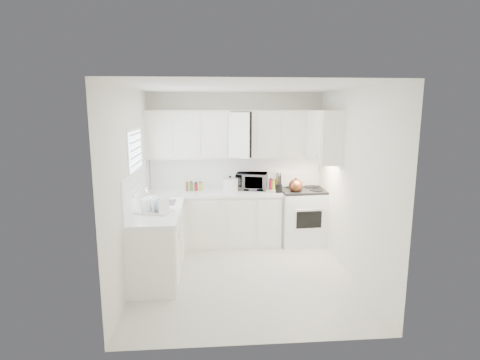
{
  "coord_description": "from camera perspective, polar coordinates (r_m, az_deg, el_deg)",
  "views": [
    {
      "loc": [
        -0.45,
        -5.02,
        2.33
      ],
      "look_at": [
        0.0,
        0.7,
        1.25
      ],
      "focal_mm": 28.53,
      "sensor_mm": 36.0,
      "label": 1
    }
  ],
  "objects": [
    {
      "name": "backsplash_left",
      "position": [
        5.44,
        -15.42,
        -1.46
      ],
      "size": [
        0.02,
        1.6,
        0.55
      ],
      "primitive_type": "cube",
      "color": "white",
      "rests_on": "wall_left"
    },
    {
      "name": "lower_cabinets_left",
      "position": [
        5.6,
        -12.08,
        -9.2
      ],
      "size": [
        0.6,
        1.6,
        0.9
      ],
      "primitive_type": null,
      "color": "white",
      "rests_on": "floor"
    },
    {
      "name": "floor",
      "position": [
        5.56,
        0.59,
        -14.14
      ],
      "size": [
        3.2,
        3.2,
        0.0
      ],
      "primitive_type": "plane",
      "color": "silver",
      "rests_on": "ground"
    },
    {
      "name": "spice_left_0",
      "position": [
        6.59,
        -7.89,
        -0.96
      ],
      "size": [
        0.06,
        0.06,
        0.13
      ],
      "primitive_type": "cylinder",
      "color": "brown",
      "rests_on": "countertop_back"
    },
    {
      "name": "stove",
      "position": [
        6.73,
        9.42,
        -4.25
      ],
      "size": [
        0.84,
        0.71,
        1.23
      ],
      "primitive_type": null,
      "rotation": [
        0.0,
        0.0,
        0.06
      ],
      "color": "white",
      "rests_on": "floor"
    },
    {
      "name": "paper_towel",
      "position": [
        6.68,
        -0.16,
        -0.09
      ],
      "size": [
        0.12,
        0.12,
        0.27
      ],
      "primitive_type": "cylinder",
      "color": "white",
      "rests_on": "countertop_back"
    },
    {
      "name": "wall_back",
      "position": [
        6.72,
        -0.6,
        1.84
      ],
      "size": [
        3.0,
        0.0,
        3.0
      ],
      "primitive_type": "plane",
      "rotation": [
        1.57,
        0.0,
        0.0
      ],
      "color": "white",
      "rests_on": "ground"
    },
    {
      "name": "sink",
      "position": [
        5.76,
        -11.77,
        -2.21
      ],
      "size": [
        0.42,
        0.38,
        0.3
      ],
      "primitive_type": null,
      "color": "gray",
      "rests_on": "countertop_left"
    },
    {
      "name": "wall_right",
      "position": [
        5.49,
        16.41,
        -0.61
      ],
      "size": [
        0.0,
        3.2,
        3.2
      ],
      "primitive_type": "plane",
      "rotation": [
        1.57,
        0.0,
        -1.57
      ],
      "color": "white",
      "rests_on": "ground"
    },
    {
      "name": "ceiling",
      "position": [
        5.05,
        0.64,
        13.72
      ],
      "size": [
        3.2,
        3.2,
        0.0
      ],
      "primitive_type": "plane",
      "rotation": [
        3.14,
        0.0,
        0.0
      ],
      "color": "white",
      "rests_on": "ground"
    },
    {
      "name": "microwave",
      "position": [
        6.58,
        1.75,
        0.1
      ],
      "size": [
        0.57,
        0.4,
        0.35
      ],
      "primitive_type": "imported",
      "rotation": [
        0.0,
        0.0,
        -0.24
      ],
      "color": "gray",
      "rests_on": "countertop_back"
    },
    {
      "name": "window_blinds",
      "position": [
        5.53,
        -15.2,
        2.16
      ],
      "size": [
        0.06,
        0.96,
        1.06
      ],
      "primitive_type": null,
      "color": "white",
      "rests_on": "wall_left"
    },
    {
      "name": "frying_pan",
      "position": [
        6.85,
        10.66,
        -1.02
      ],
      "size": [
        0.41,
        0.53,
        0.04
      ],
      "primitive_type": null,
      "rotation": [
        0.0,
        0.0,
        -0.3
      ],
      "color": "black",
      "rests_on": "stove"
    },
    {
      "name": "utensil_crock",
      "position": [
        6.34,
        5.85,
        -0.34
      ],
      "size": [
        0.14,
        0.14,
        0.35
      ],
      "primitive_type": null,
      "rotation": [
        0.0,
        0.0,
        -0.19
      ],
      "color": "black",
      "rests_on": "countertop_back"
    },
    {
      "name": "sauce_right_2",
      "position": [
        6.71,
        5.37,
        -0.44
      ],
      "size": [
        0.06,
        0.06,
        0.19
      ],
      "primitive_type": "cylinder",
      "color": "brown",
      "rests_on": "countertop_back"
    },
    {
      "name": "upper_cabinets_back",
      "position": [
        6.53,
        -0.51,
        3.35
      ],
      "size": [
        3.0,
        0.33,
        0.8
      ],
      "primitive_type": null,
      "color": "white",
      "rests_on": "wall_back"
    },
    {
      "name": "tea_kettle",
      "position": [
        6.44,
        8.33,
        -0.71
      ],
      "size": [
        0.34,
        0.31,
        0.27
      ],
      "primitive_type": null,
      "rotation": [
        0.0,
        0.0,
        0.23
      ],
      "color": "brown",
      "rests_on": "stove"
    },
    {
      "name": "wall_front",
      "position": [
        3.6,
        2.9,
        -5.98
      ],
      "size": [
        3.0,
        0.0,
        3.0
      ],
      "primitive_type": "plane",
      "rotation": [
        -1.57,
        0.0,
        0.0
      ],
      "color": "white",
      "rests_on": "ground"
    },
    {
      "name": "spice_left_1",
      "position": [
        6.5,
        -7.27,
        -1.11
      ],
      "size": [
        0.06,
        0.06,
        0.13
      ],
      "primitive_type": "cylinder",
      "color": "#437828",
      "rests_on": "countertop_back"
    },
    {
      "name": "sauce_right_1",
      "position": [
        6.64,
        4.99,
        -0.54
      ],
      "size": [
        0.06,
        0.06,
        0.19
      ],
      "primitive_type": "cylinder",
      "color": "#B1CD30",
      "rests_on": "countertop_back"
    },
    {
      "name": "dish_rack",
      "position": [
        5.25,
        -12.69,
        -3.51
      ],
      "size": [
        0.51,
        0.45,
        0.24
      ],
      "primitive_type": null,
      "rotation": [
        0.0,
        0.0,
        -0.33
      ],
      "color": "white",
      "rests_on": "countertop_left"
    },
    {
      "name": "wall_left",
      "position": [
        5.23,
        -15.97,
        -1.12
      ],
      "size": [
        0.0,
        3.2,
        3.2
      ],
      "primitive_type": "plane",
      "rotation": [
        1.57,
        0.0,
        1.57
      ],
      "color": "white",
      "rests_on": "ground"
    },
    {
      "name": "upper_cabinets_right",
      "position": [
        6.17,
        12.39,
        2.67
      ],
      "size": [
        0.33,
        0.9,
        0.8
      ],
      "primitive_type": null,
      "color": "white",
      "rests_on": "wall_right"
    },
    {
      "name": "spice_left_2",
      "position": [
        6.58,
        -6.58,
        -0.94
      ],
      "size": [
        0.06,
        0.06,
        0.13
      ],
      "primitive_type": "cylinder",
      "color": "#AD1727",
      "rests_on": "countertop_back"
    },
    {
      "name": "rice_cooker",
      "position": [
        6.46,
        -1.48,
        -0.5
      ],
      "size": [
        0.32,
        0.32,
        0.26
      ],
      "primitive_type": null,
      "rotation": [
        0.0,
        0.0,
        -0.25
      ],
      "color": "white",
      "rests_on": "countertop_back"
    },
    {
      "name": "lower_cabinets_back",
      "position": [
        6.6,
        -3.81,
        -5.93
      ],
      "size": [
        2.22,
        0.6,
        0.9
      ],
      "primitive_type": null,
      "color": "white",
      "rests_on": "floor"
    },
    {
      "name": "sauce_right_3",
      "position": [
        6.66,
        5.93,
        -0.53
      ],
      "size": [
        0.06,
        0.06,
        0.19
      ],
      "primitive_type": "cylinder",
      "color": "black",
      "rests_on": "countertop_back"
    },
    {
      "name": "backsplash_back",
      "position": [
        6.72,
        -0.6,
        1.19
      ],
      "size": [
        2.98,
        0.02,
        0.55
      ],
      "primitive_type": "cube",
      "color": "white",
      "rests_on": "wall_back"
    },
    {
      "name": "countertop_left",
      "position": [
        5.46,
        -12.17,
        -4.51
      ],
      "size": [
        0.64,
        1.62,
        0.05
      ],
      "primitive_type": "cube",
      "color": "white",
      "rests_on": "lower_cabinets_left"
    },
    {
      "name": "countertop_back",
      "position": [
        6.47,
        -3.86,
        -1.92
      ],
      "size": [
        2.24,
        0.64,
        0.05
      ],
      "primitive_type": "cube",
      "color": "white",
      "rests_on": "lower_cabinets_back"
    },
    {
      "name": "spice_left_3",
      "position": [
        6.49,
        -5.95,
        -1.09
      ],
      "size": [
        0.06,
        0.06,
        0.13
      ],
      "primitive_type": "cylinder",
      "color": "#B1CD30",
      "rests_on": "countertop_back"
    },
    {
      "name": "sauce_right_0",
      "position": [
        6.69,
        4.44,
        -0.45
      ],
      "size": [
        0.06,
        0.06,
        0.19
      ],
      "primitive_type": "cylinder",
      "color": "#AD1727",
      "rests_on": "countertop_back"
    }
  ]
}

